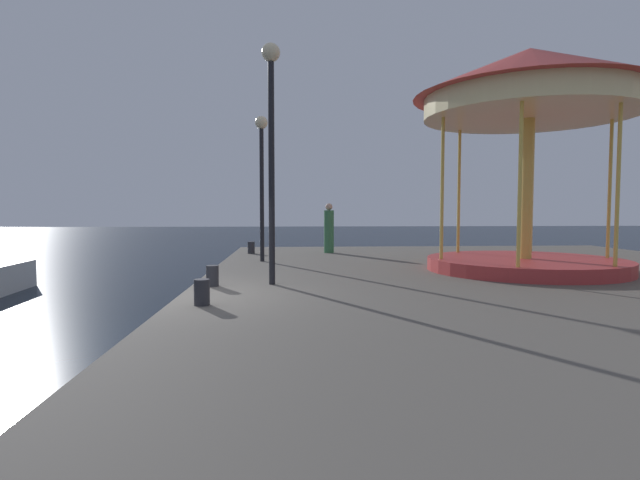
# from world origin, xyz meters

# --- Properties ---
(ground_plane) EXTENTS (120.00, 120.00, 0.00)m
(ground_plane) POSITION_xyz_m (0.00, 0.00, 0.00)
(ground_plane) COLOR black
(quay_dock) EXTENTS (14.38, 22.07, 0.80)m
(quay_dock) POSITION_xyz_m (7.19, 0.00, 0.40)
(quay_dock) COLOR #5B564F
(quay_dock) RESTS_ON ground
(carousel) EXTENTS (5.42, 5.42, 5.25)m
(carousel) POSITION_xyz_m (7.56, 2.89, 4.72)
(carousel) COLOR #B23333
(carousel) RESTS_ON quay_dock
(lamp_post_near_edge) EXTENTS (0.36, 0.36, 4.65)m
(lamp_post_near_edge) POSITION_xyz_m (1.55, 1.10, 3.95)
(lamp_post_near_edge) COLOR black
(lamp_post_near_edge) RESTS_ON quay_dock
(lamp_post_mid_promenade) EXTENTS (0.36, 0.36, 4.09)m
(lamp_post_mid_promenade) POSITION_xyz_m (1.13, 5.52, 3.62)
(lamp_post_mid_promenade) COLOR black
(lamp_post_mid_promenade) RESTS_ON quay_dock
(bollard_center) EXTENTS (0.24, 0.24, 0.40)m
(bollard_center) POSITION_xyz_m (0.62, 8.09, 1.00)
(bollard_center) COLOR #2D2D33
(bollard_center) RESTS_ON quay_dock
(bollard_north) EXTENTS (0.24, 0.24, 0.40)m
(bollard_north) POSITION_xyz_m (0.55, -0.98, 1.00)
(bollard_north) COLOR #2D2D33
(bollard_north) RESTS_ON quay_dock
(bollard_south) EXTENTS (0.24, 0.24, 0.40)m
(bollard_south) POSITION_xyz_m (0.42, 0.93, 1.00)
(bollard_south) COLOR #2D2D33
(bollard_south) RESTS_ON quay_dock
(person_by_the_water) EXTENTS (0.34, 0.34, 1.69)m
(person_by_the_water) POSITION_xyz_m (3.26, 8.26, 1.59)
(person_by_the_water) COLOR #387247
(person_by_the_water) RESTS_ON quay_dock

